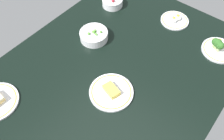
{
  "coord_description": "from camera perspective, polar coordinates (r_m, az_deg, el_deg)",
  "views": [
    {
      "loc": [
        57.22,
        46.14,
        104.92
      ],
      "look_at": [
        0.0,
        0.0,
        6.0
      ],
      "focal_mm": 38.3,
      "sensor_mm": 36.0,
      "label": 1
    }
  ],
  "objects": [
    {
      "name": "dining_table",
      "position": [
        1.26,
        0.0,
        -1.08
      ],
      "size": [
        148.32,
        108.06,
        4.0
      ],
      "primitive_type": "cube",
      "color": "black",
      "rests_on": "ground"
    },
    {
      "name": "plate_eggs",
      "position": [
        1.56,
        14.78,
        11.51
      ],
      "size": [
        17.15,
        17.15,
        4.59
      ],
      "color": "silver",
      "rests_on": "dining_table"
    },
    {
      "name": "bowl_berries",
      "position": [
        1.61,
        0.12,
        15.96
      ],
      "size": [
        13.48,
        13.48,
        6.85
      ],
      "color": "silver",
      "rests_on": "dining_table"
    },
    {
      "name": "bowl_peas",
      "position": [
        1.39,
        -4.34,
        8.32
      ],
      "size": [
        16.32,
        16.32,
        6.44
      ],
      "color": "silver",
      "rests_on": "dining_table"
    },
    {
      "name": "plate_broccoli",
      "position": [
        1.45,
        24.11,
        4.81
      ],
      "size": [
        19.19,
        19.19,
        7.85
      ],
      "color": "silver",
      "rests_on": "dining_table"
    },
    {
      "name": "plate_cheese",
      "position": [
        1.17,
        -0.17,
        -5.2
      ],
      "size": [
        21.76,
        21.76,
        3.77
      ],
      "color": "silver",
      "rests_on": "dining_table"
    }
  ]
}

